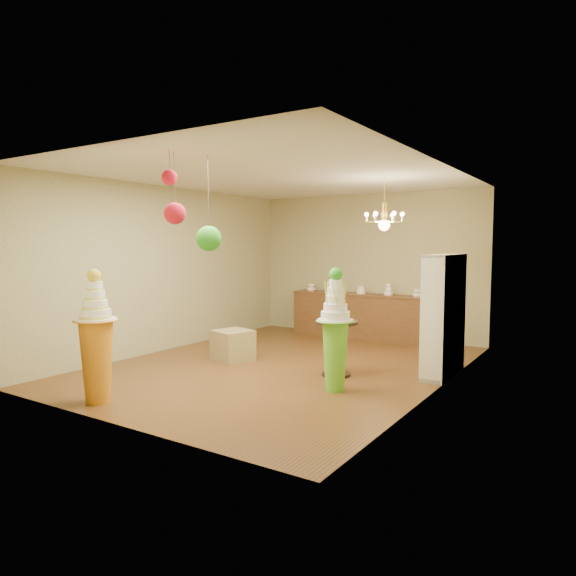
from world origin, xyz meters
The scene contains 17 objects.
floor centered at (0.00, 0.00, 0.00)m, with size 6.50×6.50×0.00m, color #563417.
ceiling centered at (0.00, 0.00, 3.00)m, with size 6.50×6.50×0.00m, color silver.
wall_back centered at (0.00, 3.25, 1.50)m, with size 5.00×0.04×3.00m, color tan.
wall_front centered at (0.00, -3.25, 1.50)m, with size 5.00×0.04×3.00m, color tan.
wall_left centered at (-2.50, 0.00, 1.50)m, with size 0.04×6.50×3.00m, color tan.
wall_right centered at (2.50, 0.00, 1.50)m, with size 0.04×6.50×3.00m, color tan.
pedestal_green centered at (1.37, -0.82, 0.69)m, with size 0.60×0.60×1.65m.
pedestal_orange centered at (-0.86, -2.85, 0.66)m, with size 0.58×0.58×1.65m.
burlap_riser centered at (-0.90, -0.16, 0.26)m, with size 0.56×0.56×0.51m, color olive.
sideboard centered at (0.00, 2.97, 0.48)m, with size 3.04×0.54×1.16m.
shelving_unit centered at (2.34, 0.80, 0.90)m, with size 0.33×1.20×1.80m.
round_table centered at (1.02, -0.10, 0.53)m, with size 0.72×0.72×0.82m.
vase centered at (1.02, -0.10, 0.93)m, with size 0.20×0.20×0.21m, color silver.
pom_red_left centered at (0.16, -2.50, 2.30)m, with size 0.25×0.25×0.83m.
pom_green_mid centered at (0.31, -2.09, 2.02)m, with size 0.31×0.31×1.14m.
pom_red_right centered at (0.20, -2.60, 2.69)m, with size 0.18×0.18×0.39m.
chandelier centered at (1.33, 0.91, 2.30)m, with size 0.84×0.84×0.85m.
Camera 1 is at (4.47, -6.79, 1.94)m, focal length 32.00 mm.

